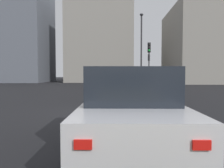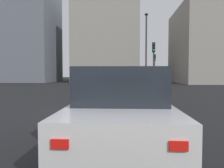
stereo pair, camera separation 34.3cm
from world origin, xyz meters
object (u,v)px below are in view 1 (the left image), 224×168
(car_grey_left_second, at_px, (126,89))
(traffic_light_near_left, at_px, (149,63))
(car_black_left_lead, at_px, (125,84))
(car_white_left_third, at_px, (129,109))
(traffic_light_near_right, at_px, (149,56))
(street_lamp_kerbside, at_px, (141,45))

(car_grey_left_second, distance_m, traffic_light_near_left, 20.90)
(car_black_left_lead, relative_size, car_grey_left_second, 1.01)
(car_white_left_third, distance_m, traffic_light_near_right, 16.13)
(car_black_left_lead, relative_size, car_white_left_third, 0.95)
(car_grey_left_second, relative_size, street_lamp_kerbside, 0.57)
(car_white_left_third, relative_size, traffic_light_near_right, 1.06)
(street_lamp_kerbside, bearing_deg, car_grey_left_second, 170.65)
(car_white_left_third, height_order, traffic_light_near_right, traffic_light_near_right)
(car_white_left_third, bearing_deg, traffic_light_near_left, -9.60)
(street_lamp_kerbside, bearing_deg, traffic_light_near_right, -166.58)
(car_white_left_third, distance_m, street_lamp_kerbside, 18.33)
(car_grey_left_second, relative_size, traffic_light_near_left, 1.03)
(car_black_left_lead, xyz_separation_m, car_grey_left_second, (-5.84, 0.09, 0.04))
(traffic_light_near_left, distance_m, traffic_light_near_right, 10.87)
(car_black_left_lead, distance_m, traffic_light_near_left, 15.24)
(car_black_left_lead, distance_m, street_lamp_kerbside, 7.20)
(traffic_light_near_left, bearing_deg, car_white_left_third, -6.84)
(car_white_left_third, height_order, traffic_light_near_left, traffic_light_near_left)
(car_grey_left_second, distance_m, street_lamp_kerbside, 12.44)
(car_grey_left_second, distance_m, traffic_light_near_right, 10.22)
(car_black_left_lead, xyz_separation_m, traffic_light_near_right, (3.80, -2.34, 2.39))
(car_white_left_third, bearing_deg, car_black_left_lead, -2.12)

